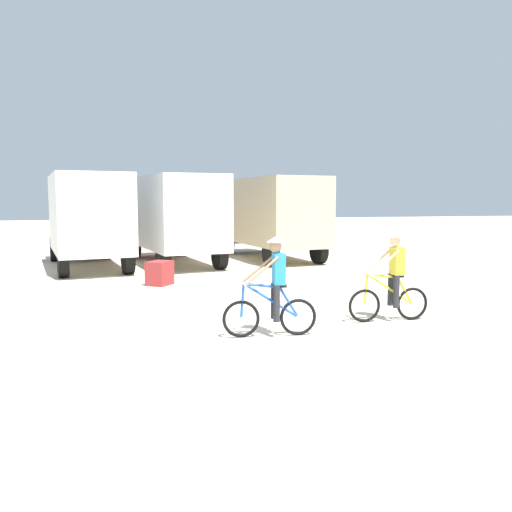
{
  "coord_description": "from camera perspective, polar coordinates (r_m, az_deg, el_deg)",
  "views": [
    {
      "loc": [
        -3.05,
        -8.38,
        2.48
      ],
      "look_at": [
        0.3,
        4.02,
        1.1
      ],
      "focal_mm": 36.91,
      "sensor_mm": 36.0,
      "label": 1
    }
  ],
  "objects": [
    {
      "name": "box_truck_tan_camper",
      "position": [
        22.05,
        1.71,
        4.55
      ],
      "size": [
        3.11,
        6.97,
        3.35
      ],
      "color": "#CCB78E",
      "rests_on": "ground"
    },
    {
      "name": "cyclist_cowboy_hat",
      "position": [
        11.06,
        14.51,
        -2.55
      ],
      "size": [
        1.73,
        0.52,
        1.82
      ],
      "color": "black",
      "rests_on": "ground"
    },
    {
      "name": "box_truck_white_box",
      "position": [
        20.06,
        -17.83,
        4.11
      ],
      "size": [
        3.32,
        7.02,
        3.35
      ],
      "color": "white",
      "rests_on": "ground"
    },
    {
      "name": "ground_plane",
      "position": [
        9.25,
        4.78,
        -9.43
      ],
      "size": [
        120.0,
        120.0,
        0.0
      ],
      "primitive_type": "plane",
      "color": "beige"
    },
    {
      "name": "supply_crate",
      "position": [
        15.57,
        -10.4,
        -1.84
      ],
      "size": [
        0.87,
        0.9,
        0.7
      ],
      "primitive_type": "cube",
      "rotation": [
        0.0,
        0.0,
        2.49
      ],
      "color": "#9E2D2D",
      "rests_on": "ground"
    },
    {
      "name": "cyclist_orange_shirt",
      "position": [
        9.51,
        1.87,
        -3.75
      ],
      "size": [
        1.73,
        0.52,
        1.82
      ],
      "color": "black",
      "rests_on": "ground"
    },
    {
      "name": "box_truck_avon_van",
      "position": [
        20.55,
        -8.81,
        4.37
      ],
      "size": [
        3.3,
        7.02,
        3.35
      ],
      "color": "white",
      "rests_on": "ground"
    }
  ]
}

